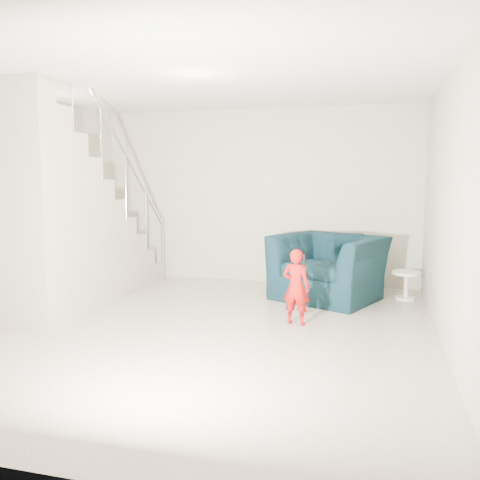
{
  "coord_description": "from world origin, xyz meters",
  "views": [
    {
      "loc": [
        1.83,
        -5.03,
        1.66
      ],
      "look_at": [
        0.15,
        1.2,
        0.85
      ],
      "focal_mm": 38.0,
      "sensor_mm": 36.0,
      "label": 1
    }
  ],
  "objects_px": {
    "side_table": "(406,281)",
    "staircase": "(63,233)",
    "armchair": "(328,267)",
    "toddler": "(296,287)"
  },
  "relations": [
    {
      "from": "armchair",
      "to": "toddler",
      "type": "distance_m",
      "value": 1.34
    },
    {
      "from": "toddler",
      "to": "staircase",
      "type": "distance_m",
      "value": 3.03
    },
    {
      "from": "staircase",
      "to": "side_table",
      "type": "bearing_deg",
      "value": 19.87
    },
    {
      "from": "armchair",
      "to": "toddler",
      "type": "xyz_separation_m",
      "value": [
        -0.24,
        -1.32,
        -0.0
      ]
    },
    {
      "from": "side_table",
      "to": "staircase",
      "type": "distance_m",
      "value": 4.57
    },
    {
      "from": "armchair",
      "to": "side_table",
      "type": "relative_size",
      "value": 3.48
    },
    {
      "from": "side_table",
      "to": "staircase",
      "type": "relative_size",
      "value": 0.11
    },
    {
      "from": "toddler",
      "to": "staircase",
      "type": "relative_size",
      "value": 0.24
    },
    {
      "from": "armchair",
      "to": "side_table",
      "type": "xyz_separation_m",
      "value": [
        1.03,
        0.24,
        -0.18
      ]
    },
    {
      "from": "side_table",
      "to": "staircase",
      "type": "xyz_separation_m",
      "value": [
        -4.25,
        -1.54,
        0.69
      ]
    }
  ]
}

